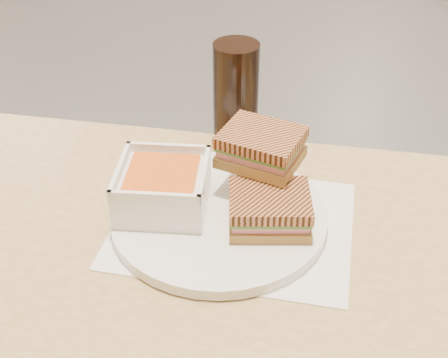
% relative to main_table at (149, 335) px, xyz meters
% --- Properties ---
extents(main_table, '(1.21, 0.72, 0.75)m').
position_rel_main_table_xyz_m(main_table, '(0.00, 0.00, 0.00)').
color(main_table, tan).
rests_on(main_table, ground).
extents(tray_liner, '(0.33, 0.26, 0.00)m').
position_rel_main_table_xyz_m(tray_liner, '(0.09, 0.12, 0.11)').
color(tray_liner, white).
rests_on(tray_liner, main_table).
extents(plate, '(0.30, 0.30, 0.02)m').
position_rel_main_table_xyz_m(plate, '(0.07, 0.12, 0.12)').
color(plate, white).
rests_on(plate, tray_liner).
extents(soup_bowl, '(0.13, 0.13, 0.06)m').
position_rel_main_table_xyz_m(soup_bowl, '(-0.01, 0.12, 0.16)').
color(soup_bowl, white).
rests_on(soup_bowl, plate).
extents(panini_lower, '(0.12, 0.11, 0.05)m').
position_rel_main_table_xyz_m(panini_lower, '(0.14, 0.11, 0.16)').
color(panini_lower, '#A8843D').
rests_on(panini_lower, plate).
extents(panini_upper, '(0.13, 0.11, 0.05)m').
position_rel_main_table_xyz_m(panini_upper, '(0.12, 0.18, 0.20)').
color(panini_upper, '#A8843D').
rests_on(panini_upper, panini_lower).
extents(cola_glass, '(0.08, 0.08, 0.16)m').
position_rel_main_table_xyz_m(cola_glass, '(0.05, 0.36, 0.19)').
color(cola_glass, black).
rests_on(cola_glass, main_table).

